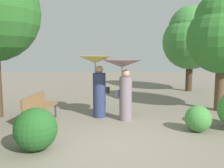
{
  "coord_description": "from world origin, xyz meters",
  "views": [
    {
      "loc": [
        -0.04,
        -5.48,
        2.07
      ],
      "look_at": [
        0.0,
        2.76,
        1.0
      ],
      "focal_mm": 39.52,
      "sensor_mm": 36.0,
      "label": 1
    }
  ],
  "objects_px": {
    "person_right": "(123,76)",
    "tree_near_right": "(191,37)",
    "person_left": "(97,77)",
    "tree_mid_right": "(223,32)",
    "park_bench": "(39,106)"
  },
  "relations": [
    {
      "from": "person_left",
      "to": "tree_near_right",
      "type": "bearing_deg",
      "value": -37.59
    },
    {
      "from": "tree_near_right",
      "to": "person_right",
      "type": "bearing_deg",
      "value": -123.67
    },
    {
      "from": "park_bench",
      "to": "tree_mid_right",
      "type": "xyz_separation_m",
      "value": [
        5.96,
        1.51,
        2.24
      ]
    },
    {
      "from": "person_right",
      "to": "tree_near_right",
      "type": "height_order",
      "value": "tree_near_right"
    },
    {
      "from": "person_right",
      "to": "tree_near_right",
      "type": "relative_size",
      "value": 0.41
    },
    {
      "from": "person_left",
      "to": "person_right",
      "type": "xyz_separation_m",
      "value": [
        0.8,
        -0.38,
        0.04
      ]
    },
    {
      "from": "person_left",
      "to": "person_right",
      "type": "bearing_deg",
      "value": -112.14
    },
    {
      "from": "person_right",
      "to": "park_bench",
      "type": "distance_m",
      "value": 2.64
    },
    {
      "from": "person_right",
      "to": "park_bench",
      "type": "relative_size",
      "value": 1.19
    },
    {
      "from": "person_left",
      "to": "tree_mid_right",
      "type": "relative_size",
      "value": 0.47
    },
    {
      "from": "person_left",
      "to": "tree_mid_right",
      "type": "bearing_deg",
      "value": -75.52
    },
    {
      "from": "person_right",
      "to": "tree_mid_right",
      "type": "bearing_deg",
      "value": -67.25
    },
    {
      "from": "person_right",
      "to": "park_bench",
      "type": "bearing_deg",
      "value": 99.63
    },
    {
      "from": "park_bench",
      "to": "tree_mid_right",
      "type": "bearing_deg",
      "value": -68.54
    },
    {
      "from": "park_bench",
      "to": "person_right",
      "type": "bearing_deg",
      "value": -76.37
    }
  ]
}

